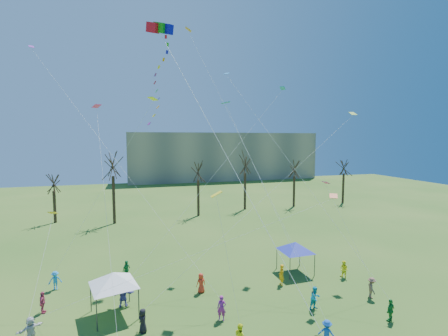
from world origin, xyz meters
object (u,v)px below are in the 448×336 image
object	(u,v)px
distant_building	(223,156)
big_box_kite	(163,82)
canopy_tent_white	(114,279)
canopy_tent_blue	(295,247)

from	to	relation	value
distant_building	big_box_kite	size ratio (longest dim) A/B	2.36
canopy_tent_white	canopy_tent_blue	world-z (taller)	canopy_tent_white
distant_building	canopy_tent_blue	bearing A→B (deg)	-100.30
canopy_tent_blue	canopy_tent_white	bearing A→B (deg)	-169.65
canopy_tent_white	canopy_tent_blue	size ratio (longest dim) A/B	1.05
distant_building	canopy_tent_white	distance (m)	80.48
canopy_tent_white	canopy_tent_blue	xyz separation A→B (m)	(16.61, 3.03, -0.21)
canopy_tent_white	canopy_tent_blue	bearing A→B (deg)	10.35
distant_building	canopy_tent_white	world-z (taller)	distant_building
canopy_tent_blue	distant_building	bearing A→B (deg)	79.70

